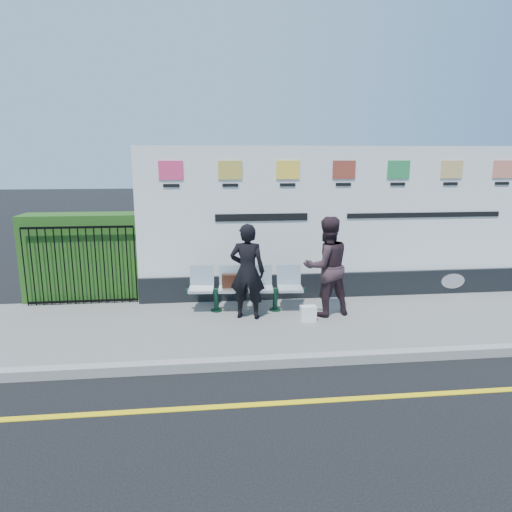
# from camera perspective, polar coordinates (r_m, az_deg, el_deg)

# --- Properties ---
(ground) EXTENTS (80.00, 80.00, 0.00)m
(ground) POSITION_cam_1_polar(r_m,az_deg,el_deg) (6.12, 16.07, -16.58)
(ground) COLOR black
(pavement) EXTENTS (14.00, 3.00, 0.12)m
(pavement) POSITION_cam_1_polar(r_m,az_deg,el_deg) (8.25, 9.48, -8.10)
(pavement) COLOR slate
(pavement) RESTS_ON ground
(kerb) EXTENTS (14.00, 0.18, 0.14)m
(kerb) POSITION_cam_1_polar(r_m,az_deg,el_deg) (6.93, 12.92, -12.24)
(kerb) COLOR gray
(kerb) RESTS_ON ground
(yellow_line) EXTENTS (14.00, 0.10, 0.01)m
(yellow_line) POSITION_cam_1_polar(r_m,az_deg,el_deg) (6.12, 16.07, -16.55)
(yellow_line) COLOR yellow
(yellow_line) RESTS_ON ground
(billboard) EXTENTS (8.00, 0.30, 3.00)m
(billboard) POSITION_cam_1_polar(r_m,az_deg,el_deg) (9.30, 10.48, 2.85)
(billboard) COLOR black
(billboard) RESTS_ON pavement
(hedge) EXTENTS (2.35, 0.70, 1.70)m
(hedge) POSITION_cam_1_polar(r_m,az_deg,el_deg) (9.72, -20.48, -0.02)
(hedge) COLOR #244F17
(hedge) RESTS_ON pavement
(railing) EXTENTS (2.05, 0.06, 1.54)m
(railing) POSITION_cam_1_polar(r_m,az_deg,el_deg) (9.32, -21.10, -1.08)
(railing) COLOR black
(railing) RESTS_ON pavement
(bench) EXTENTS (2.11, 0.71, 0.45)m
(bench) POSITION_cam_1_polar(r_m,az_deg,el_deg) (8.45, -1.29, -5.40)
(bench) COLOR silver
(bench) RESTS_ON pavement
(woman_left) EXTENTS (0.70, 0.55, 1.69)m
(woman_left) POSITION_cam_1_polar(r_m,az_deg,el_deg) (7.93, -1.08, -1.94)
(woman_left) COLOR black
(woman_left) RESTS_ON pavement
(woman_right) EXTENTS (0.99, 0.84, 1.78)m
(woman_right) POSITION_cam_1_polar(r_m,az_deg,el_deg) (8.19, 8.80, -1.29)
(woman_right) COLOR #322027
(woman_right) RESTS_ON pavement
(handbag_brown) EXTENTS (0.33, 0.17, 0.25)m
(handbag_brown) POSITION_cam_1_polar(r_m,az_deg,el_deg) (8.36, -3.17, -3.14)
(handbag_brown) COLOR black
(handbag_brown) RESTS_ON bench
(carrier_bag_white) EXTENTS (0.27, 0.16, 0.27)m
(carrier_bag_white) POSITION_cam_1_polar(r_m,az_deg,el_deg) (8.01, 6.53, -7.15)
(carrier_bag_white) COLOR silver
(carrier_bag_white) RESTS_ON pavement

